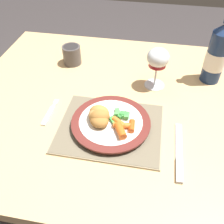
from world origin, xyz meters
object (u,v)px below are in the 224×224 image
(dining_table, at_px, (127,124))
(drinking_cup, at_px, (72,54))
(bottle, at_px, (217,54))
(dinner_plate, at_px, (111,123))
(table_knife, at_px, (179,156))
(wine_glass, at_px, (158,60))
(fork, at_px, (49,114))

(dining_table, bearing_deg, drinking_cup, 141.56)
(dining_table, relative_size, bottle, 3.83)
(dining_table, xyz_separation_m, bottle, (0.28, 0.18, 0.21))
(dinner_plate, height_order, drinking_cup, drinking_cup)
(bottle, bearing_deg, table_knife, -106.78)
(dinner_plate, xyz_separation_m, drinking_cup, (-0.21, 0.32, 0.02))
(table_knife, xyz_separation_m, drinking_cup, (-0.41, 0.39, 0.04))
(dinner_plate, xyz_separation_m, table_knife, (0.20, -0.07, -0.01))
(dining_table, bearing_deg, dinner_plate, -106.12)
(table_knife, relative_size, wine_glass, 1.38)
(table_knife, bearing_deg, bottle, 73.22)
(dinner_plate, relative_size, table_knife, 1.15)
(fork, height_order, drinking_cup, drinking_cup)
(wine_glass, distance_m, drinking_cup, 0.35)
(wine_glass, height_order, drinking_cup, wine_glass)
(dining_table, xyz_separation_m, drinking_cup, (-0.25, 0.20, 0.14))
(table_knife, xyz_separation_m, bottle, (0.11, 0.38, 0.10))
(drinking_cup, bearing_deg, table_knife, -43.60)
(dinner_plate, xyz_separation_m, fork, (-0.20, 0.02, -0.01))
(dining_table, distance_m, fork, 0.28)
(dining_table, relative_size, drinking_cup, 15.29)
(dining_table, distance_m, bottle, 0.39)
(table_knife, bearing_deg, dining_table, 129.95)
(dinner_plate, height_order, wine_glass, wine_glass)
(fork, relative_size, drinking_cup, 1.66)
(dining_table, xyz_separation_m, fork, (-0.24, -0.10, 0.11))
(wine_glass, bearing_deg, drinking_cup, 164.68)
(dining_table, bearing_deg, bottle, 32.99)
(dining_table, bearing_deg, table_knife, -50.05)
(dinner_plate, height_order, bottle, bottle)
(table_knife, distance_m, wine_glass, 0.33)
(dining_table, relative_size, fork, 9.22)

